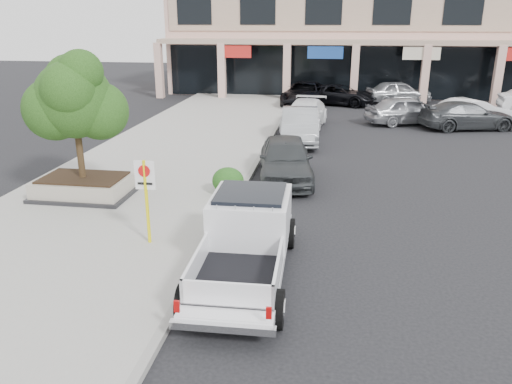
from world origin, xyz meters
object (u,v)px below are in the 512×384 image
Objects in this scene: curb_car_c at (305,114)px; lot_car_e at (399,92)px; no_parking_sign at (146,190)px; curb_car_b at (300,125)px; curb_car_a at (285,159)px; lot_car_a at (406,110)px; pickup_truck at (245,243)px; lot_car_c at (467,116)px; planter at (84,186)px; lot_car_d at (340,95)px; lot_car_b at (471,112)px; planter_tree at (80,99)px; curb_car_d at (305,94)px.

lot_car_e is at bearing 63.12° from curb_car_c.
curb_car_b is at bearing 76.50° from no_parking_sign.
curb_car_a is 13.40m from lot_car_a.
curb_car_b is (3.13, 13.06, -0.80)m from no_parking_sign.
lot_car_c is at bearing 62.09° from pickup_truck.
curb_car_c is 11.92m from lot_car_e.
no_parking_sign is (3.53, -3.29, 1.16)m from planter.
lot_car_d is (2.15, 18.56, -0.11)m from curb_car_a.
lot_car_c is at bearing 42.15° from planter.
pickup_truck is at bearing 129.27° from lot_car_b.
lot_car_b is (9.68, 12.19, -0.06)m from curb_car_a.
planter is 4.97m from no_parking_sign.
lot_car_a is 0.93× the size of lot_car_d.
planter is at bearing -161.16° from curb_car_a.
curb_car_b is 15.04m from lot_car_e.
lot_car_e is at bearing 75.19° from pickup_truck.
curb_car_c is 9.79m from lot_car_b.
lot_car_e reaches higher than lot_car_b.
no_parking_sign is at bearing -107.98° from curb_car_b.
planter_tree is at bearing -128.69° from curb_car_b.
lot_car_d is 1.09× the size of lot_car_e.
lot_car_b is at bearing -24.25° from curb_car_d.
curb_car_c is at bearing 81.45° from curb_car_a.
planter_tree is (0.13, 0.15, 2.94)m from planter.
no_parking_sign is at bearing -122.58° from curb_car_a.
curb_car_d is at bearing 73.80° from planter_tree.
planter_tree reaches higher than planter.
curb_car_d is (-0.50, 7.86, 0.06)m from curb_car_c.
lot_car_a reaches higher than lot_car_e.
planter is 23.53m from lot_car_d.
planter is 0.63× the size of curb_car_b.
lot_car_e is (0.46, 8.11, -0.00)m from lot_car_a.
curb_car_a reaches higher than planter.
no_parking_sign reaches higher than curb_car_b.
lot_car_a is 8.12m from lot_car_e.
no_parking_sign reaches higher than lot_car_e.
curb_car_a is 0.96× the size of curb_car_b.
curb_car_d is at bearing 39.85° from lot_car_c.
pickup_truck reaches higher than lot_car_b.
pickup_truck is (6.25, -4.72, -2.50)m from planter_tree.
curb_car_c is 7.88m from curb_car_d.
curb_car_d is 1.25× the size of lot_car_a.
no_parking_sign is 13.45m from curb_car_b.
no_parking_sign is 0.47× the size of curb_car_a.
curb_car_d is (6.23, 21.14, 0.36)m from planter.
lot_car_a reaches higher than curb_car_c.
planter is at bearing 117.74° from lot_car_c.
lot_car_a is at bearing 71.25° from pickup_truck.
curb_car_d is at bearing 36.10° from lot_car_b.
lot_car_c is (-0.50, -1.21, -0.01)m from lot_car_b.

